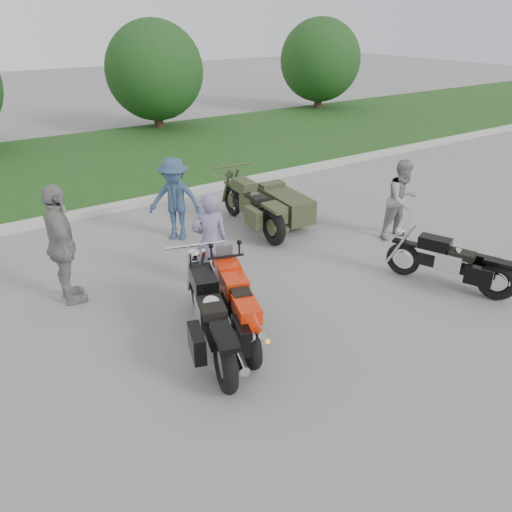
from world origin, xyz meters
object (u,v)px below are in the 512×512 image
person_stripe (210,241)px  person_denim (175,200)px  cruiser_left (212,320)px  person_grey (402,200)px  cruiser_right (455,265)px  person_back (62,246)px  cruiser_sidecar (273,207)px  sportbike_red (238,305)px

person_stripe → person_denim: person_denim is taller
cruiser_left → person_stripe: 1.85m
cruiser_left → person_grey: 5.17m
cruiser_right → person_grey: size_ratio=1.25×
person_stripe → person_back: size_ratio=0.84×
cruiser_sidecar → person_back: 4.52m
person_stripe → person_denim: (0.37, 2.07, 0.02)m
cruiser_left → person_back: (-1.23, 2.41, 0.47)m
sportbike_red → cruiser_right: size_ratio=0.94×
person_back → person_denim: bearing=-58.5°
sportbike_red → person_denim: bearing=94.8°
cruiser_left → cruiser_right: (4.16, -0.70, -0.08)m
cruiser_right → cruiser_left: bearing=147.9°
cruiser_right → person_denim: person_denim is taller
sportbike_red → cruiser_right: 3.80m
sportbike_red → person_stripe: person_stripe is taller
person_grey → person_denim: person_denim is taller
sportbike_red → cruiser_left: bearing=-157.1°
cruiser_sidecar → person_stripe: person_stripe is taller
cruiser_left → person_stripe: person_stripe is taller
cruiser_left → person_back: person_back is taller
person_grey → person_back: 6.36m
person_stripe → person_back: 2.26m
person_stripe → cruiser_right: bearing=162.9°
cruiser_sidecar → cruiser_right: bearing=-70.8°
cruiser_sidecar → person_denim: 2.08m
cruiser_sidecar → person_grey: size_ratio=1.58×
cruiser_right → person_grey: 2.14m
person_stripe → sportbike_red: bearing=92.3°
person_denim → person_stripe: bearing=-55.9°
cruiser_left → cruiser_right: bearing=7.7°
person_stripe → person_back: bearing=-2.9°
cruiser_left → person_stripe: size_ratio=1.51×
cruiser_sidecar → person_grey: 2.63m
cruiser_right → person_back: 6.25m
person_stripe → person_grey: (4.14, -0.38, -0.01)m
person_back → cruiser_right: bearing=-115.5°
person_grey → person_back: bearing=173.7°
sportbike_red → cruiser_right: (3.72, -0.74, -0.13)m
sportbike_red → person_stripe: bearing=91.7°
person_grey → person_back: size_ratio=0.84×
person_stripe → person_grey: size_ratio=1.01×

